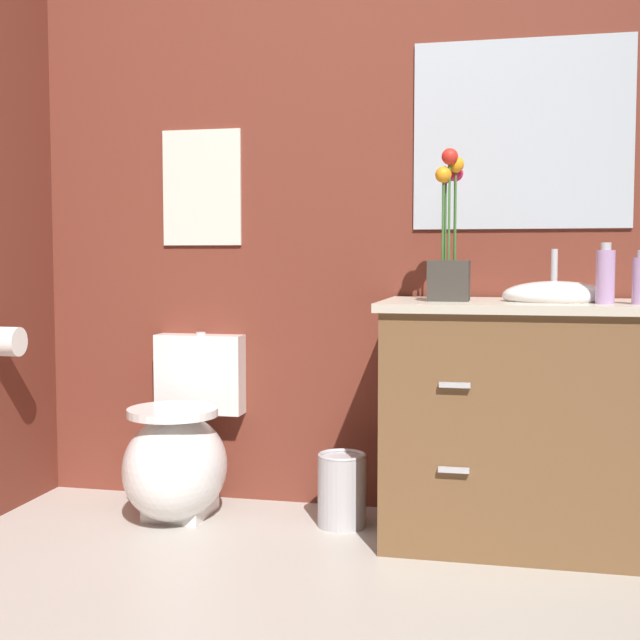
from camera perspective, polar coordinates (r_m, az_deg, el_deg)
wall_back at (r=3.39m, az=5.72°, el=8.49°), size 4.05×0.05×2.50m
toilet at (r=3.38m, az=-9.25°, el=-8.69°), size 0.38×0.59×0.69m
vanity_cabinet at (r=3.08m, az=12.99°, el=-6.40°), size 0.94×0.56×1.02m
flower_vase at (r=3.01m, az=8.55°, el=4.43°), size 0.14×0.14×0.52m
lotion_bottle at (r=2.92m, az=18.36°, el=2.79°), size 0.06×0.06×0.20m
trash_bin at (r=3.24m, az=1.46°, el=-11.14°), size 0.18×0.18×0.27m
wall_poster at (r=3.56m, az=-7.83°, el=8.66°), size 0.33×0.01×0.46m
wall_mirror at (r=3.36m, az=13.21°, el=11.88°), size 0.80×0.01×0.70m
toilet_paper_roll at (r=3.42m, az=-20.03°, el=-1.35°), size 0.11×0.11×0.11m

